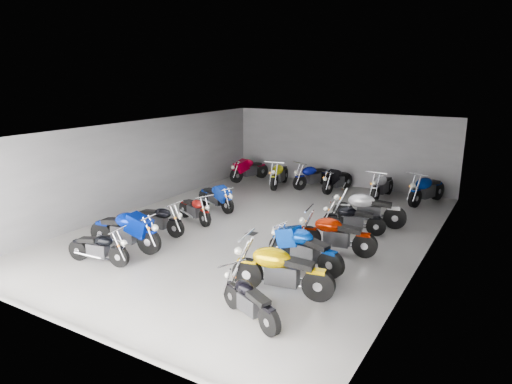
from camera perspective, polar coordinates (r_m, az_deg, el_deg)
ground at (r=14.65m, az=0.46°, el=-4.64°), size 14.00×14.00×0.00m
wall_back at (r=20.45m, az=10.40°, el=5.30°), size 10.00×0.10×3.20m
wall_left at (r=17.20m, az=-14.12°, el=3.35°), size 0.10×14.00×3.20m
wall_right at (r=12.54m, az=20.64°, el=-1.28°), size 0.10×14.00×3.20m
ceiling at (r=13.92m, az=0.48°, el=7.97°), size 10.00×14.00×0.04m
drain_grate at (r=14.24m, az=-0.56°, el=-5.19°), size 0.32×0.32×0.01m
motorcycle_left_a at (r=12.61m, az=-19.06°, el=-6.59°), size 1.85×0.49×0.82m
motorcycle_left_b at (r=13.30m, az=-15.99°, el=-4.67°), size 2.37×0.54×1.04m
motorcycle_left_c at (r=14.39m, az=-12.09°, el=-3.37°), size 1.96×0.39×0.86m
motorcycle_left_d at (r=15.34m, az=-7.67°, el=-2.13°), size 1.78×0.78×0.82m
motorcycle_left_e at (r=16.62m, az=-5.00°, el=-0.62°), size 1.93×0.75×0.88m
motorcycle_right_a at (r=9.37m, az=-0.84°, el=-13.36°), size 1.74×0.85×0.81m
motorcycle_right_b at (r=10.33m, az=3.11°, el=-9.76°), size 2.39×0.62×1.06m
motorcycle_right_c at (r=11.67m, az=6.00°, el=-7.05°), size 2.24×0.61×0.99m
motorcycle_right_d at (r=12.77m, az=9.91°, el=-5.29°), size 2.22×0.55×0.98m
motorcycle_right_e at (r=14.42m, az=12.01°, el=-3.33°), size 1.92×0.65×0.86m
motorcycle_right_f at (r=15.21m, az=13.82°, el=-2.11°), size 2.33×0.71×1.04m
motorcycle_back_a at (r=21.10m, az=-0.90°, el=2.86°), size 0.84×2.13×0.97m
motorcycle_back_b at (r=19.97m, az=2.92°, el=2.20°), size 0.63×2.24×0.99m
motorcycle_back_c at (r=19.87m, az=7.10°, el=1.99°), size 1.04×2.03×0.95m
motorcycle_back_d at (r=19.40m, az=10.12°, el=1.49°), size 0.61×2.05×0.91m
motorcycle_back_e at (r=18.71m, az=15.49°, el=0.77°), size 0.47×2.18×0.96m
motorcycle_back_f at (r=18.46m, az=20.54°, el=0.31°), size 0.92×2.26×1.03m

